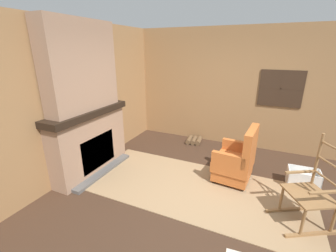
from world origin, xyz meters
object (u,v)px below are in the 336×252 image
armchair (236,161)px  decorative_plate_on_mantel (83,103)px  storage_case (102,101)px  laundry_basket (303,179)px  oil_lamp_vase (63,111)px  firewood_stack (194,140)px  rocking_chair (312,196)px

armchair → decorative_plate_on_mantel: bearing=21.4°
armchair → storage_case: (-2.57, -0.29, 0.90)m
armchair → laundry_basket: (1.07, 0.24, -0.20)m
oil_lamp_vase → decorative_plate_on_mantel: size_ratio=1.00×
firewood_stack → storage_case: bearing=-130.8°
armchair → firewood_stack: size_ratio=2.39×
oil_lamp_vase → storage_case: bearing=90.0°
armchair → rocking_chair: 1.24m
laundry_basket → decorative_plate_on_mantel: 3.97m
rocking_chair → oil_lamp_vase: 3.76m
armchair → oil_lamp_vase: oil_lamp_vase is taller
rocking_chair → oil_lamp_vase: (-3.61, -0.56, 0.88)m
oil_lamp_vase → rocking_chair: bearing=8.8°
rocking_chair → oil_lamp_vase: oil_lamp_vase is taller
rocking_chair → storage_case: (-3.61, 0.38, 0.85)m
decorative_plate_on_mantel → laundry_basket: bearing=15.3°
laundry_basket → storage_case: (-3.64, -0.53, 1.10)m
firewood_stack → rocking_chair: bearing=-41.6°
armchair → firewood_stack: bearing=-42.9°
laundry_basket → oil_lamp_vase: 4.08m
oil_lamp_vase → firewood_stack: bearing=61.4°
rocking_chair → firewood_stack: bearing=-71.5°
rocking_chair → laundry_basket: size_ratio=2.43×
laundry_basket → armchair: bearing=-167.6°
storage_case → firewood_stack: bearing=49.2°
rocking_chair → decorative_plate_on_mantel: (-3.63, -0.10, 0.91)m
oil_lamp_vase → laundry_basket: bearing=21.9°
firewood_stack → laundry_basket: bearing=-25.4°
storage_case → oil_lamp_vase: bearing=-90.0°
rocking_chair → laundry_basket: (0.03, 0.90, -0.25)m
storage_case → decorative_plate_on_mantel: decorative_plate_on_mantel is taller
armchair → rocking_chair: (1.04, -0.67, 0.05)m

